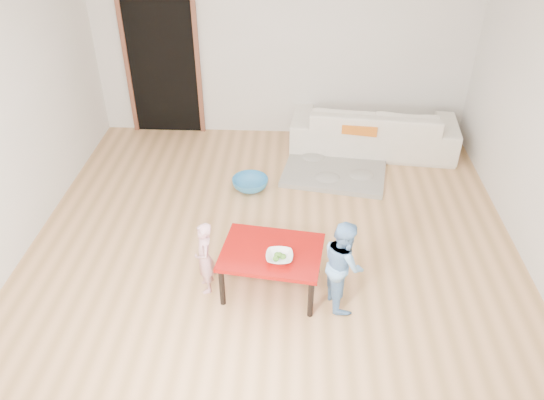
# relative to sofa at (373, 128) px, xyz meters

# --- Properties ---
(floor) EXTENTS (5.00, 5.00, 0.01)m
(floor) POSITION_rel_sofa_xyz_m (-1.23, -2.05, -0.31)
(floor) COLOR #B3834C
(floor) RESTS_ON ground
(back_wall) EXTENTS (5.00, 0.02, 2.60)m
(back_wall) POSITION_rel_sofa_xyz_m (-1.23, 0.45, 0.99)
(back_wall) COLOR white
(back_wall) RESTS_ON floor
(left_wall) EXTENTS (0.02, 5.00, 2.60)m
(left_wall) POSITION_rel_sofa_xyz_m (-3.73, -2.05, 0.99)
(left_wall) COLOR white
(left_wall) RESTS_ON floor
(doorway) EXTENTS (1.02, 0.08, 2.11)m
(doorway) POSITION_rel_sofa_xyz_m (-2.83, 0.43, 0.71)
(doorway) COLOR brown
(doorway) RESTS_ON back_wall
(sofa) EXTENTS (2.21, 1.04, 0.63)m
(sofa) POSITION_rel_sofa_xyz_m (0.00, 0.00, 0.00)
(sofa) COLOR beige
(sofa) RESTS_ON floor
(cushion) EXTENTS (0.50, 0.46, 0.12)m
(cushion) POSITION_rel_sofa_xyz_m (-0.20, -0.24, 0.16)
(cushion) COLOR orange
(cushion) RESTS_ON sofa
(red_table) EXTENTS (0.97, 0.78, 0.44)m
(red_table) POSITION_rel_sofa_xyz_m (-1.21, -2.75, -0.09)
(red_table) COLOR #940B08
(red_table) RESTS_ON floor
(bowl) EXTENTS (0.24, 0.24, 0.06)m
(bowl) POSITION_rel_sofa_xyz_m (-1.13, -2.86, 0.16)
(bowl) COLOR white
(bowl) RESTS_ON red_table
(broccoli) EXTENTS (0.12, 0.12, 0.06)m
(broccoli) POSITION_rel_sofa_xyz_m (-1.13, -2.86, 0.16)
(broccoli) COLOR #2D5919
(broccoli) RESTS_ON red_table
(child_pink) EXTENTS (0.24, 0.30, 0.73)m
(child_pink) POSITION_rel_sofa_xyz_m (-1.81, -2.78, 0.05)
(child_pink) COLOR #CF5E6E
(child_pink) RESTS_ON floor
(child_blue) EXTENTS (0.42, 0.49, 0.88)m
(child_blue) POSITION_rel_sofa_xyz_m (-0.58, -2.89, 0.13)
(child_blue) COLOR #6599EB
(child_blue) RESTS_ON floor
(basin) EXTENTS (0.43, 0.43, 0.13)m
(basin) POSITION_rel_sofa_xyz_m (-1.55, -1.07, -0.25)
(basin) COLOR #3284BD
(basin) RESTS_ON floor
(blanket) EXTENTS (1.39, 1.22, 0.06)m
(blanket) POSITION_rel_sofa_xyz_m (-0.52, -0.63, -0.28)
(blanket) COLOR #9C9789
(blanket) RESTS_ON floor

